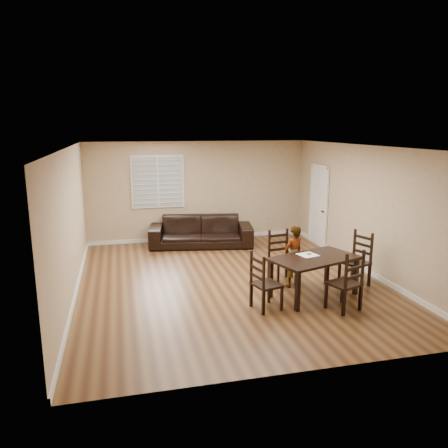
{
  "coord_description": "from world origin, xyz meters",
  "views": [
    {
      "loc": [
        -2.1,
        -8.18,
        3.07
      ],
      "look_at": [
        0.08,
        0.85,
        1.0
      ],
      "focal_mm": 35.0,
      "sensor_mm": 36.0,
      "label": 1
    }
  ],
  "objects_px": {
    "chair_near": "(279,257)",
    "chair_left": "(261,284)",
    "donut": "(309,254)",
    "sofa": "(201,231)",
    "chair_right": "(359,260)",
    "chair_far": "(350,285)",
    "child": "(293,257)",
    "dining_table": "(314,262)"
  },
  "relations": [
    {
      "from": "dining_table",
      "to": "chair_right",
      "type": "xyz_separation_m",
      "value": [
        1.16,
        0.39,
        -0.17
      ]
    },
    {
      "from": "chair_left",
      "to": "donut",
      "type": "relative_size",
      "value": 10.98
    },
    {
      "from": "chair_far",
      "to": "sofa",
      "type": "distance_m",
      "value": 5.02
    },
    {
      "from": "chair_near",
      "to": "chair_far",
      "type": "bearing_deg",
      "value": -81.06
    },
    {
      "from": "chair_near",
      "to": "donut",
      "type": "bearing_deg",
      "value": -80.65
    },
    {
      "from": "chair_near",
      "to": "chair_left",
      "type": "relative_size",
      "value": 1.03
    },
    {
      "from": "chair_right",
      "to": "child",
      "type": "height_order",
      "value": "child"
    },
    {
      "from": "chair_near",
      "to": "chair_far",
      "type": "relative_size",
      "value": 0.97
    },
    {
      "from": "donut",
      "to": "sofa",
      "type": "height_order",
      "value": "donut"
    },
    {
      "from": "chair_left",
      "to": "chair_right",
      "type": "relative_size",
      "value": 0.95
    },
    {
      "from": "chair_left",
      "to": "child",
      "type": "bearing_deg",
      "value": -60.47
    },
    {
      "from": "donut",
      "to": "chair_right",
      "type": "bearing_deg",
      "value": 10.25
    },
    {
      "from": "chair_far",
      "to": "sofa",
      "type": "bearing_deg",
      "value": -91.67
    },
    {
      "from": "child",
      "to": "donut",
      "type": "bearing_deg",
      "value": 89.24
    },
    {
      "from": "dining_table",
      "to": "chair_near",
      "type": "height_order",
      "value": "chair_near"
    },
    {
      "from": "chair_near",
      "to": "chair_left",
      "type": "bearing_deg",
      "value": -131.34
    },
    {
      "from": "chair_far",
      "to": "chair_left",
      "type": "bearing_deg",
      "value": -37.68
    },
    {
      "from": "chair_near",
      "to": "chair_far",
      "type": "distance_m",
      "value": 1.88
    },
    {
      "from": "chair_right",
      "to": "sofa",
      "type": "relative_size",
      "value": 0.4
    },
    {
      "from": "chair_right",
      "to": "sofa",
      "type": "height_order",
      "value": "chair_right"
    },
    {
      "from": "chair_right",
      "to": "child",
      "type": "xyz_separation_m",
      "value": [
        -1.34,
        0.15,
        0.12
      ]
    },
    {
      "from": "chair_right",
      "to": "donut",
      "type": "height_order",
      "value": "chair_right"
    },
    {
      "from": "dining_table",
      "to": "child",
      "type": "distance_m",
      "value": 0.58
    },
    {
      "from": "dining_table",
      "to": "child",
      "type": "bearing_deg",
      "value": 90.0
    },
    {
      "from": "chair_left",
      "to": "donut",
      "type": "distance_m",
      "value": 1.28
    },
    {
      "from": "dining_table",
      "to": "donut",
      "type": "bearing_deg",
      "value": 83.66
    },
    {
      "from": "chair_near",
      "to": "child",
      "type": "bearing_deg",
      "value": -83.27
    },
    {
      "from": "child",
      "to": "donut",
      "type": "xyz_separation_m",
      "value": [
        0.15,
        -0.37,
        0.16
      ]
    },
    {
      "from": "dining_table",
      "to": "donut",
      "type": "distance_m",
      "value": 0.21
    },
    {
      "from": "chair_left",
      "to": "sofa",
      "type": "xyz_separation_m",
      "value": [
        -0.22,
        4.3,
        -0.07
      ]
    },
    {
      "from": "sofa",
      "to": "dining_table",
      "type": "bearing_deg",
      "value": -61.0
    },
    {
      "from": "chair_right",
      "to": "child",
      "type": "distance_m",
      "value": 1.36
    },
    {
      "from": "chair_far",
      "to": "chair_right",
      "type": "bearing_deg",
      "value": -147.17
    },
    {
      "from": "chair_near",
      "to": "child",
      "type": "relative_size",
      "value": 0.86
    },
    {
      "from": "chair_right",
      "to": "donut",
      "type": "relative_size",
      "value": 11.61
    },
    {
      "from": "chair_far",
      "to": "donut",
      "type": "xyz_separation_m",
      "value": [
        -0.32,
        0.99,
        0.28
      ]
    },
    {
      "from": "chair_left",
      "to": "chair_near",
      "type": "bearing_deg",
      "value": -46.22
    },
    {
      "from": "chair_left",
      "to": "donut",
      "type": "height_order",
      "value": "chair_left"
    },
    {
      "from": "child",
      "to": "sofa",
      "type": "xyz_separation_m",
      "value": [
        -1.19,
        3.38,
        -0.22
      ]
    },
    {
      "from": "dining_table",
      "to": "sofa",
      "type": "height_order",
      "value": "sofa"
    },
    {
      "from": "chair_left",
      "to": "donut",
      "type": "bearing_deg",
      "value": -77.67
    },
    {
      "from": "donut",
      "to": "chair_far",
      "type": "bearing_deg",
      "value": -72.22
    }
  ]
}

